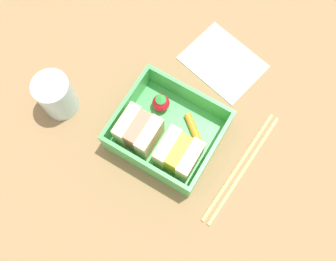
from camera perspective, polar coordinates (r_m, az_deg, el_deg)
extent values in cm
cube|color=olive|center=(64.09, 0.00, -1.03)|extent=(120.00, 120.00, 2.00)
cube|color=#4ABA5A|center=(62.56, 0.00, -0.60)|extent=(16.30, 14.65, 1.20)
cube|color=#4ABA5A|center=(58.32, -3.55, -5.40)|extent=(16.30, 0.60, 4.56)
cube|color=#4ABA5A|center=(62.10, 3.33, 5.52)|extent=(16.30, 0.60, 4.56)
cube|color=#4ABA5A|center=(59.07, 6.57, -3.47)|extent=(0.60, 13.45, 4.56)
cube|color=#4ABA5A|center=(61.58, -6.30, 3.78)|extent=(0.60, 13.45, 4.56)
cube|color=beige|center=(57.82, 3.34, -4.61)|extent=(2.00, 5.78, 5.86)
cube|color=yellow|center=(57.99, 1.62, -3.63)|extent=(2.00, 5.32, 5.39)
cube|color=beige|center=(58.24, -0.08, -2.66)|extent=(2.00, 5.78, 5.86)
cube|color=beige|center=(58.77, -2.80, -1.10)|extent=(2.00, 5.78, 5.86)
cube|color=#D87259|center=(59.19, -4.45, -0.15)|extent=(2.00, 5.32, 5.39)
cube|color=beige|center=(59.67, -6.08, 0.79)|extent=(2.00, 5.78, 5.86)
cylinder|color=orange|center=(61.76, 3.90, 0.26)|extent=(5.02, 4.34, 1.17)
sphere|color=red|center=(62.27, -1.09, 4.20)|extent=(2.94, 2.94, 2.94)
cone|color=green|center=(60.64, -1.12, 4.84)|extent=(1.77, 1.77, 0.60)
cylinder|color=tan|center=(62.56, 11.59, -5.76)|extent=(2.30, 21.67, 0.70)
cylinder|color=tan|center=(62.53, 10.74, -5.21)|extent=(2.30, 21.67, 0.70)
cylinder|color=silver|center=(64.12, -16.65, 5.13)|extent=(5.98, 5.98, 7.79)
cube|color=silver|center=(69.08, 8.37, 10.29)|extent=(15.37, 13.21, 0.40)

